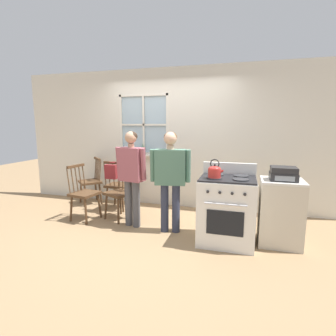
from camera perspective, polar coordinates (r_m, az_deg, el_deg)
name	(u,v)px	position (r m, az deg, el deg)	size (l,w,h in m)	color
ground_plane	(146,231)	(4.18, -4.80, -13.51)	(16.00, 16.00, 0.00)	#937551
wall_back	(172,140)	(5.18, 0.85, 6.20)	(6.40, 0.16, 2.70)	silver
chair_by_window	(118,186)	(5.17, -10.88, -3.85)	(0.43, 0.41, 0.95)	#4C331E
chair_near_wall	(91,182)	(5.65, -16.41, -2.93)	(0.58, 0.58, 0.95)	#4C331E
chair_center_cluster	(84,194)	(4.73, -17.84, -5.39)	(0.46, 0.48, 0.95)	#4C331E
chair_near_stove	(120,193)	(4.62, -10.38, -5.45)	(0.55, 0.54, 0.95)	#4C331E
person_elderly_left	(132,171)	(4.17, -7.92, -0.55)	(0.55, 0.29, 1.53)	#4C4C51
person_teen_center	(170,173)	(3.89, 0.51, -1.04)	(0.61, 0.28, 1.52)	#2D3347
stove	(227,209)	(3.75, 12.67, -8.78)	(0.75, 0.68, 1.08)	white
kettle	(215,171)	(3.50, 10.11, -0.68)	(0.21, 0.17, 0.25)	red
potted_plant	(142,151)	(5.31, -5.63, 3.62)	(0.13, 0.13, 0.24)	#42474C
handbag	(111,171)	(4.90, -12.30, -0.73)	(0.22, 0.19, 0.31)	maroon
side_counter	(280,212)	(3.93, 23.26, -8.84)	(0.55, 0.50, 0.90)	beige
stereo	(283,174)	(3.78, 23.83, -1.16)	(0.34, 0.29, 0.18)	#232326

